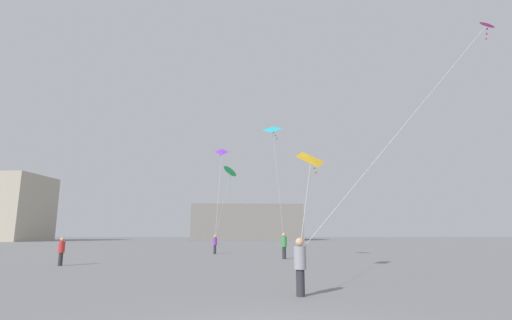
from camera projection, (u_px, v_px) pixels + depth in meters
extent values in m
cylinder|color=#2D2D33|center=(215.00, 250.00, 33.59)|extent=(0.25, 0.25, 0.75)
cylinder|color=purple|center=(215.00, 242.00, 33.72)|extent=(0.36, 0.36, 0.65)
sphere|color=tan|center=(215.00, 236.00, 33.81)|extent=(0.25, 0.25, 0.25)
cylinder|color=#2D2D33|center=(61.00, 259.00, 21.69)|extent=(0.24, 0.24, 0.73)
cylinder|color=red|center=(62.00, 247.00, 21.82)|extent=(0.35, 0.35, 0.64)
sphere|color=tan|center=(62.00, 239.00, 21.90)|extent=(0.24, 0.24, 0.24)
cylinder|color=#2D2D33|center=(284.00, 253.00, 27.24)|extent=(0.28, 0.28, 0.85)
cylinder|color=#388C47|center=(284.00, 242.00, 27.39)|extent=(0.41, 0.41, 0.74)
sphere|color=tan|center=(284.00, 235.00, 27.48)|extent=(0.28, 0.28, 0.28)
cylinder|color=#2D2D33|center=(300.00, 283.00, 11.35)|extent=(0.26, 0.26, 0.79)
cylinder|color=gray|center=(300.00, 258.00, 11.48)|extent=(0.38, 0.38, 0.68)
sphere|color=tan|center=(300.00, 242.00, 11.57)|extent=(0.26, 0.26, 0.26)
cone|color=#D12899|center=(487.00, 24.00, 20.28)|extent=(1.06, 1.05, 0.55)
sphere|color=#D12899|center=(487.00, 29.00, 20.37)|extent=(0.10, 0.10, 0.10)
sphere|color=#D12899|center=(487.00, 34.00, 20.46)|extent=(0.10, 0.10, 0.10)
sphere|color=#D12899|center=(486.00, 39.00, 20.56)|extent=(0.10, 0.10, 0.10)
cylinder|color=silver|center=(419.00, 107.00, 15.90)|extent=(11.29, 6.49, 11.64)
pyramid|color=#1EB2C6|center=(272.00, 129.00, 27.19)|extent=(1.28, 0.99, 0.51)
sphere|color=#1EB2C6|center=(274.00, 132.00, 27.24)|extent=(0.10, 0.10, 0.10)
sphere|color=#1EB2C6|center=(275.00, 136.00, 27.28)|extent=(0.10, 0.10, 0.10)
sphere|color=#1EB2C6|center=(277.00, 139.00, 27.31)|extent=(0.10, 0.10, 0.10)
cylinder|color=silver|center=(278.00, 185.00, 27.30)|extent=(0.92, 1.73, 7.91)
pyramid|color=purple|center=(222.00, 152.00, 43.70)|extent=(1.20, 0.50, 0.68)
sphere|color=purple|center=(221.00, 154.00, 43.55)|extent=(0.10, 0.10, 0.10)
sphere|color=purple|center=(220.00, 155.00, 43.39)|extent=(0.10, 0.10, 0.10)
sphere|color=purple|center=(220.00, 157.00, 43.22)|extent=(0.10, 0.10, 0.10)
cylinder|color=silver|center=(219.00, 190.00, 38.74)|extent=(0.18, 8.28, 9.78)
pyramid|color=yellow|center=(311.00, 159.00, 19.09)|extent=(1.70, 1.59, 0.73)
sphere|color=yellow|center=(313.00, 164.00, 19.16)|extent=(0.10, 0.10, 0.10)
sphere|color=yellow|center=(314.00, 168.00, 19.22)|extent=(0.10, 0.10, 0.10)
sphere|color=yellow|center=(316.00, 173.00, 19.28)|extent=(0.10, 0.10, 0.10)
cylinder|color=silver|center=(307.00, 194.00, 15.31)|extent=(1.59, 6.89, 4.24)
cone|color=green|center=(231.00, 171.00, 32.42)|extent=(1.59, 1.67, 0.95)
sphere|color=green|center=(230.00, 173.00, 32.51)|extent=(0.10, 0.10, 0.10)
sphere|color=green|center=(230.00, 176.00, 32.61)|extent=(0.10, 0.10, 0.10)
sphere|color=green|center=(230.00, 178.00, 32.71)|extent=(0.10, 0.10, 0.10)
cylinder|color=silver|center=(223.00, 205.00, 33.09)|extent=(1.46, 2.54, 5.83)
cube|color=#B2A893|center=(5.00, 208.00, 84.18)|extent=(16.67, 15.34, 14.54)
cube|color=gray|center=(247.00, 223.00, 95.75)|extent=(27.11, 16.19, 8.59)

